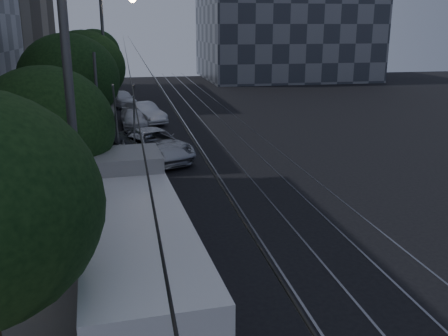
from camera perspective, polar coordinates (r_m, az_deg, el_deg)
ground at (r=15.69m, az=5.07°, el=-11.14°), size 120.00×120.00×0.00m
sidewalk at (r=34.29m, az=-16.79°, el=3.41°), size 5.00×90.00×0.15m
tram_rails at (r=34.75m, az=-0.14°, el=4.14°), size 4.52×90.00×0.02m
overhead_wires at (r=33.59m, az=-12.92°, el=9.31°), size 2.23×90.00×6.00m
trolleybus at (r=13.51m, az=-10.48°, el=-8.57°), size 3.12×11.59×5.63m
pickup_silver at (r=27.64m, az=-8.16°, el=2.63°), size 4.94×6.61×1.67m
car_white_a at (r=28.52m, az=-10.50°, el=2.54°), size 1.96×3.93×1.29m
car_white_b at (r=37.10m, az=-10.28°, el=5.59°), size 1.90×4.28×1.22m
car_white_c at (r=38.43m, az=-9.13°, el=6.24°), size 3.41×4.93×1.54m
car_white_d at (r=46.62m, az=-11.55°, el=7.78°), size 3.04×4.71×1.49m
tree_1 at (r=16.39m, az=-19.70°, el=4.28°), size 4.24×4.24×6.00m
tree_2 at (r=26.23m, az=-17.30°, el=9.65°), size 4.97×4.97×6.82m
tree_3 at (r=33.39m, az=-15.71°, el=10.95°), size 5.20×5.20×6.90m
tree_4 at (r=41.35m, az=-14.93°, el=11.73°), size 4.35×4.35×6.43m
tree_5 at (r=49.83m, az=-14.60°, el=12.64°), size 4.80×4.80×6.85m
streetlamp_near at (r=11.23m, az=-15.18°, el=8.58°), size 2.33×0.44×9.59m
streetlamp_far at (r=33.08m, az=-12.85°, el=12.88°), size 2.25×0.44×9.17m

